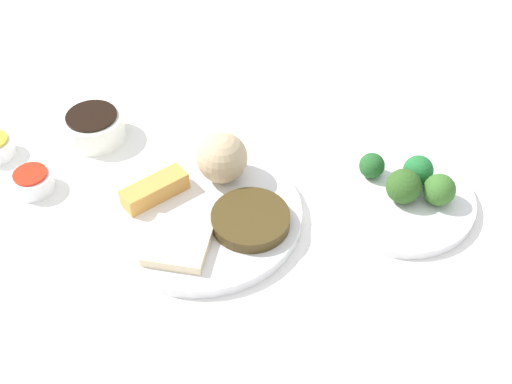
# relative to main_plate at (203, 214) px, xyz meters

# --- Properties ---
(tabletop) EXTENTS (2.20, 2.20, 0.02)m
(tabletop) POSITION_rel_main_plate_xyz_m (0.01, 0.04, -0.02)
(tabletop) COLOR white
(tabletop) RESTS_ON ground
(main_plate) EXTENTS (0.27, 0.27, 0.02)m
(main_plate) POSITION_rel_main_plate_xyz_m (0.00, 0.00, 0.00)
(main_plate) COLOR white
(main_plate) RESTS_ON tabletop
(rice_scoop) EXTENTS (0.07, 0.07, 0.07)m
(rice_scoop) POSITION_rel_main_plate_xyz_m (0.06, -0.04, 0.04)
(rice_scoop) COLOR tan
(rice_scoop) RESTS_ON main_plate
(spring_roll) EXTENTS (0.07, 0.10, 0.03)m
(spring_roll) POSITION_rel_main_plate_xyz_m (0.04, 0.06, 0.02)
(spring_roll) COLOR gold
(spring_roll) RESTS_ON main_plate
(crab_rangoon_wonton) EXTENTS (0.10, 0.10, 0.01)m
(crab_rangoon_wonton) POSITION_rel_main_plate_xyz_m (-0.06, 0.04, 0.02)
(crab_rangoon_wonton) COLOR beige
(crab_rangoon_wonton) RESTS_ON main_plate
(stir_fry_heap) EXTENTS (0.10, 0.10, 0.02)m
(stir_fry_heap) POSITION_rel_main_plate_xyz_m (-0.04, -0.06, 0.02)
(stir_fry_heap) COLOR #443416
(stir_fry_heap) RESTS_ON main_plate
(broccoli_plate) EXTENTS (0.21, 0.21, 0.01)m
(broccoli_plate) POSITION_rel_main_plate_xyz_m (-0.01, -0.27, -0.00)
(broccoli_plate) COLOR white
(broccoli_plate) RESTS_ON tabletop
(broccoli_floret_0) EXTENTS (0.05, 0.05, 0.05)m
(broccoli_floret_0) POSITION_rel_main_plate_xyz_m (-0.02, -0.27, 0.03)
(broccoli_floret_0) COLOR #2E5820
(broccoli_floret_0) RESTS_ON broccoli_plate
(broccoli_floret_1) EXTENTS (0.04, 0.04, 0.04)m
(broccoli_floret_1) POSITION_rel_main_plate_xyz_m (0.01, -0.30, 0.03)
(broccoli_floret_1) COLOR #216C31
(broccoli_floret_1) RESTS_ON broccoli_plate
(broccoli_floret_2) EXTENTS (0.04, 0.04, 0.04)m
(broccoli_floret_2) POSITION_rel_main_plate_xyz_m (0.03, -0.24, 0.02)
(broccoli_floret_2) COLOR #225925
(broccoli_floret_2) RESTS_ON broccoli_plate
(broccoli_floret_4) EXTENTS (0.04, 0.04, 0.04)m
(broccoli_floret_4) POSITION_rel_main_plate_xyz_m (-0.03, -0.32, 0.03)
(broccoli_floret_4) COLOR #396A28
(broccoli_floret_4) RESTS_ON broccoli_plate
(soy_sauce_bowl) EXTENTS (0.09, 0.09, 0.04)m
(soy_sauce_bowl) POSITION_rel_main_plate_xyz_m (0.20, 0.15, 0.01)
(soy_sauce_bowl) COLOR white
(soy_sauce_bowl) RESTS_ON tabletop
(soy_sauce_bowl_liquid) EXTENTS (0.08, 0.08, 0.00)m
(soy_sauce_bowl_liquid) POSITION_rel_main_plate_xyz_m (0.20, 0.15, 0.03)
(soy_sauce_bowl_liquid) COLOR black
(soy_sauce_bowl_liquid) RESTS_ON soy_sauce_bowl
(sauce_ramekin_sweet_and_sour) EXTENTS (0.06, 0.06, 0.03)m
(sauce_ramekin_sweet_and_sour) POSITION_rel_main_plate_xyz_m (0.09, 0.23, 0.01)
(sauce_ramekin_sweet_and_sour) COLOR white
(sauce_ramekin_sweet_and_sour) RESTS_ON tabletop
(sauce_ramekin_sweet_and_sour_liquid) EXTENTS (0.05, 0.05, 0.00)m
(sauce_ramekin_sweet_and_sour_liquid) POSITION_rel_main_plate_xyz_m (0.09, 0.23, 0.02)
(sauce_ramekin_sweet_and_sour_liquid) COLOR red
(sauce_ramekin_sweet_and_sour_liquid) RESTS_ON sauce_ramekin_sweet_and_sour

